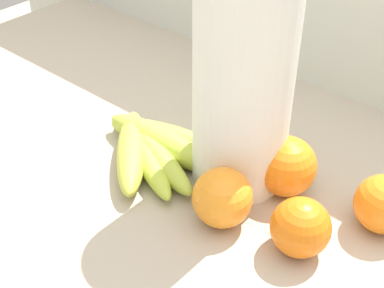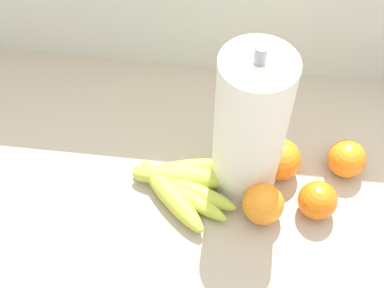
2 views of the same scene
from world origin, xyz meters
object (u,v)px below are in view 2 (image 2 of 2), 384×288
orange_front (318,200)px  paper_towel_roll (250,126)px  banana_bunch (180,184)px  orange_far_right (347,159)px  orange_back_left (280,159)px  orange_right (263,204)px

orange_front → paper_towel_roll: (-0.13, 0.06, 0.11)m
orange_front → banana_bunch: bearing=176.7°
orange_far_right → orange_front: bearing=-120.0°
orange_back_left → paper_towel_roll: (-0.06, -0.02, 0.11)m
orange_back_left → banana_bunch: bearing=-160.6°
banana_bunch → orange_back_left: bearing=19.4°
orange_back_left → paper_towel_roll: bearing=-166.4°
orange_back_left → orange_front: (0.07, -0.08, -0.00)m
orange_back_left → orange_far_right: (0.12, 0.02, -0.00)m
banana_bunch → orange_front: bearing=-3.3°
orange_back_left → orange_right: orange_back_left is taller
orange_back_left → paper_towel_roll: 0.13m
orange_front → orange_far_right: orange_far_right is taller
orange_back_left → paper_towel_roll: size_ratio=0.24×
banana_bunch → orange_far_right: bearing=15.1°
orange_back_left → orange_front: size_ratio=1.13×
orange_front → orange_right: size_ratio=0.94×
orange_far_right → paper_towel_roll: (-0.19, -0.03, 0.11)m
banana_bunch → orange_right: 0.16m
banana_bunch → orange_back_left: orange_back_left is taller
orange_back_left → orange_right: size_ratio=1.07×
orange_front → orange_far_right: bearing=60.0°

